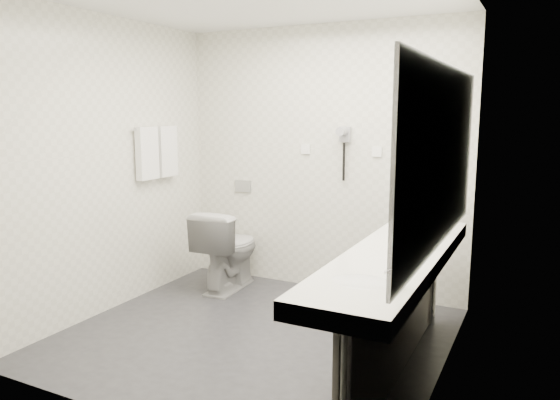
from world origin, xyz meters
The scene contains 27 objects.
floor centered at (0.00, 0.00, 0.00)m, with size 2.80×2.80×0.00m, color #2A2A2F.
wall_back centered at (0.00, 1.30, 1.25)m, with size 2.80×2.80×0.00m, color silver.
wall_front centered at (0.00, -1.30, 1.25)m, with size 2.80×2.80×0.00m, color silver.
wall_left centered at (-1.40, 0.00, 1.25)m, with size 2.60×2.60×0.00m, color silver.
wall_right centered at (1.40, 0.00, 1.25)m, with size 2.60×2.60×0.00m, color silver.
vanity_counter centered at (1.12, -0.20, 0.80)m, with size 0.55×2.20×0.10m, color white.
vanity_panel centered at (1.15, -0.20, 0.38)m, with size 0.03×2.15×0.75m, color gray.
vanity_post_far centered at (1.18, 0.84, 0.38)m, with size 0.06×0.06×0.75m, color silver.
mirror centered at (1.39, -0.20, 1.45)m, with size 0.02×2.20×1.05m, color #B2BCC6.
basin_near centered at (1.12, -0.85, 0.83)m, with size 0.40×0.31×0.05m, color white.
basin_far centered at (1.12, 0.45, 0.83)m, with size 0.40×0.31×0.05m, color white.
faucet_near centered at (1.32, -0.85, 0.92)m, with size 0.04×0.04×0.15m, color silver.
faucet_far centered at (1.32, 0.45, 0.92)m, with size 0.04×0.04×0.15m, color silver.
soap_bottle_a centered at (1.15, -0.11, 0.90)m, with size 0.04×0.04×0.10m, color silver.
glass_left centered at (1.30, 0.00, 0.90)m, with size 0.06×0.06×0.11m, color silver.
toilet centered at (-0.77, 0.86, 0.39)m, with size 0.44×0.78×0.79m, color white.
flush_plate centered at (-0.85, 1.29, 0.95)m, with size 0.18×0.02×0.12m, color #B2B5BA.
pedal_bin centered at (0.22, 1.06, 0.13)m, with size 0.19×0.19×0.26m, color #B2B5BA.
bin_lid centered at (0.22, 1.06, 0.27)m, with size 0.19×0.19×0.01m, color #B2B5BA.
towel_rail centered at (-1.35, 0.55, 1.55)m, with size 0.02×0.02×0.62m, color silver.
towel_near centered at (-1.34, 0.41, 1.33)m, with size 0.07×0.24×0.48m, color white.
towel_far centered at (-1.34, 0.69, 1.33)m, with size 0.07×0.24×0.48m, color white.
dryer_cradle centered at (0.25, 1.27, 1.50)m, with size 0.10×0.04×0.14m, color #96979B.
dryer_barrel centered at (0.25, 1.20, 1.53)m, with size 0.08×0.08×0.14m, color #96979B.
dryer_cord centered at (0.25, 1.26, 1.25)m, with size 0.02×0.02×0.35m, color black.
switch_plate_a centered at (-0.15, 1.29, 1.35)m, with size 0.09×0.02×0.09m, color white.
switch_plate_b centered at (0.55, 1.29, 1.35)m, with size 0.09×0.02×0.09m, color white.
Camera 1 is at (1.93, -3.38, 1.71)m, focal length 34.17 mm.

